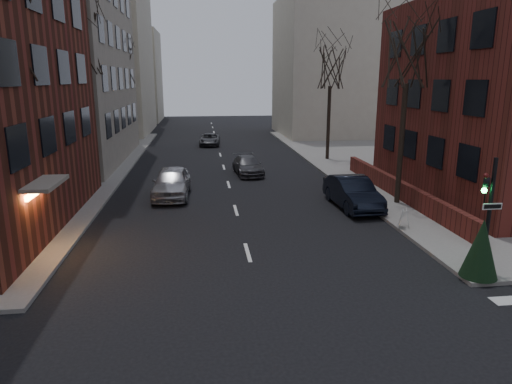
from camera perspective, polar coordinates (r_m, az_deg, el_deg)
The scene contains 18 objects.
low_wall_right at distance 26.96m, azimuth 17.38°, elevation 0.40°, with size 0.35×16.00×1.00m, color maroon.
building_distant_la at distance 61.35m, azimuth -20.19°, elevation 15.34°, with size 14.00×16.00×18.00m, color beige.
building_distant_ra at distance 57.36m, azimuth 10.36°, elevation 15.09°, with size 14.00×14.00×16.00m, color beige.
building_distant_lb at distance 77.68m, azimuth -15.76°, elevation 13.73°, with size 10.00×12.00×14.00m, color beige.
traffic_signal at distance 17.55m, azimuth 26.84°, elevation -3.38°, with size 0.76×0.44×4.00m.
tree_left_a at distance 20.22m, azimuth -28.85°, elevation 17.39°, with size 4.18×4.18×10.26m.
tree_left_b at distance 31.73m, azimuth -20.78°, elevation 17.15°, with size 4.40×4.40×10.80m.
tree_left_c at distance 45.43m, azimuth -16.50°, elevation 15.14°, with size 3.96×3.96×9.72m.
tree_right_a at distance 25.20m, azimuth 18.52°, elevation 16.35°, with size 3.96×3.96×9.72m.
tree_right_b at distance 38.34m, azimuth 9.31°, elevation 15.16°, with size 3.74×3.74×9.18m.
streetlamp_near at distance 27.74m, azimuth -20.64°, elevation 8.03°, with size 0.36×0.36×6.28m.
streetlamp_far at distance 47.37m, azimuth -15.06°, elevation 10.56°, with size 0.36×0.36×6.28m.
parked_sedan at distance 24.68m, azimuth 11.99°, elevation -0.07°, with size 1.74×4.99×1.65m, color black.
car_lane_silver at distance 26.82m, azimuth -10.49°, elevation 1.20°, with size 2.03×5.04×1.72m, color #A7A6AC.
car_lane_gray at distance 32.70m, azimuth -1.03°, elevation 3.33°, with size 1.80×4.42×1.28m, color #3D3D42.
car_lane_far at distance 47.44m, azimuth -5.82°, elevation 6.55°, with size 1.99×4.31×1.20m, color #3E3E43.
sandwich_board at distance 21.65m, azimuth 18.03°, elevation -3.15°, with size 0.37×0.52×0.84m, color silver.
evergreen_shrub at distance 17.16m, azimuth 26.32°, elevation -6.29°, with size 1.23×1.23×2.04m, color black.
Camera 1 is at (-1.72, -4.86, 6.70)m, focal length 32.00 mm.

